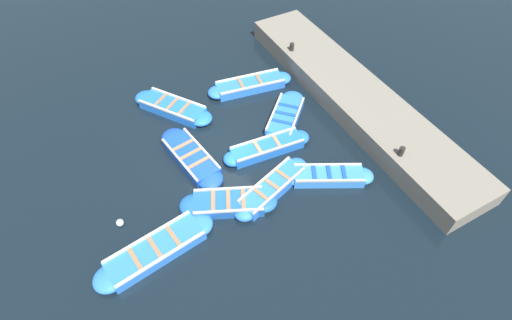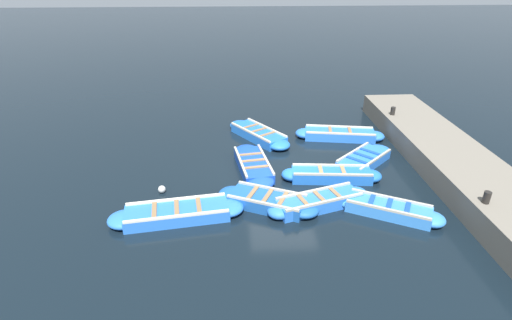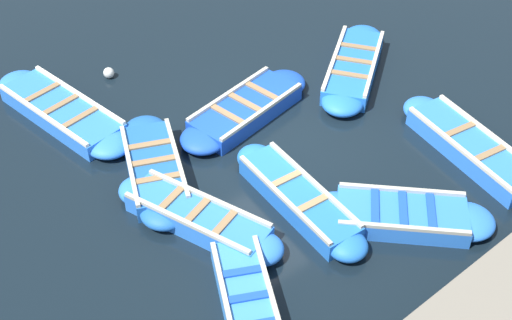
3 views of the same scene
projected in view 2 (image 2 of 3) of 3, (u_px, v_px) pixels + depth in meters
name	position (u px, v px, depth m)	size (l,w,h in m)	color
ground_plane	(283.00, 173.00, 14.46)	(120.00, 120.00, 0.00)	black
boat_broadside	(319.00, 202.00, 12.38)	(3.50, 1.77, 0.45)	blue
boat_centre	(388.00, 209.00, 12.04)	(3.19, 2.16, 0.42)	#3884E0
boat_mid_row	(331.00, 175.00, 13.95)	(3.54, 1.03, 0.44)	blue
boat_drifting	(258.00, 134.00, 17.24)	(2.81, 3.53, 0.44)	blue
boat_end_of_row	(253.00, 165.00, 14.67)	(1.47, 3.61, 0.42)	#1947B7
boat_bow_out	(267.00, 201.00, 12.43)	(3.37, 2.20, 0.43)	#1E59AD
boat_near_quay	(177.00, 213.00, 11.85)	(4.10, 1.51, 0.43)	blue
boat_stern_in	(364.00, 160.00, 15.06)	(3.05, 2.97, 0.40)	blue
boat_alongside	(340.00, 135.00, 17.21)	(3.88, 1.43, 0.44)	blue
quay_wall	(450.00, 159.00, 14.59)	(2.47, 12.96, 0.84)	slate
bollard_north	(393.00, 111.00, 17.48)	(0.20, 0.20, 0.35)	black
bollard_mid_north	(487.00, 197.00, 11.08)	(0.20, 0.20, 0.35)	black
buoy_orange_near	(162.00, 189.00, 13.22)	(0.25, 0.25, 0.25)	silver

